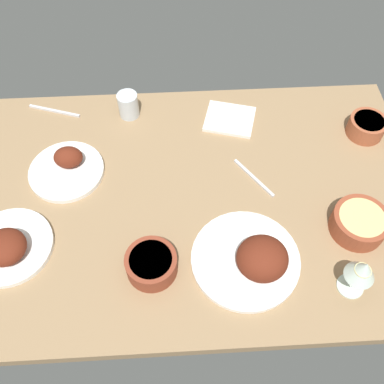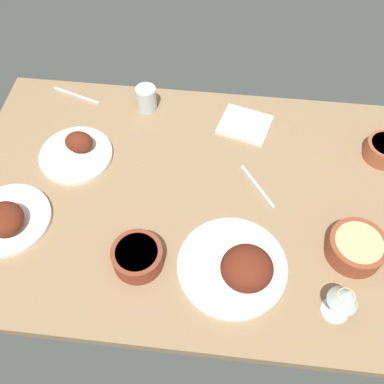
{
  "view_description": "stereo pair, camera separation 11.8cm",
  "coord_description": "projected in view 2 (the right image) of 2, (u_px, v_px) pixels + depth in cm",
  "views": [
    {
      "loc": [
        3.95,
        70.82,
        111.05
      ],
      "look_at": [
        0.0,
        0.0,
        6.0
      ],
      "focal_mm": 39.99,
      "sensor_mm": 36.0,
      "label": 1
    },
    {
      "loc": [
        -7.89,
        70.49,
        111.05
      ],
      "look_at": [
        0.0,
        0.0,
        6.0
      ],
      "focal_mm": 39.99,
      "sensor_mm": 36.0,
      "label": 2
    }
  ],
  "objects": [
    {
      "name": "spoon_loose",
      "position": [
        257.0,
        186.0,
        1.3
      ],
      "size": [
        10.8,
        14.81,
        0.8
      ],
      "primitive_type": "cube",
      "rotation": [
        0.0,
        0.0,
        2.18
      ],
      "color": "silver",
      "rests_on": "dining_table"
    },
    {
      "name": "wine_glass",
      "position": [
        345.0,
        297.0,
        1.0
      ],
      "size": [
        7.6,
        7.6,
        14.0
      ],
      "color": "silver",
      "rests_on": "dining_table"
    },
    {
      "name": "dining_table",
      "position": [
        192.0,
        199.0,
        1.3
      ],
      "size": [
        140.0,
        90.0,
        4.0
      ],
      "primitive_type": "cube",
      "color": "#937551",
      "rests_on": "ground"
    },
    {
      "name": "plate_near_viewer",
      "position": [
        240.0,
        267.0,
        1.11
      ],
      "size": [
        29.58,
        29.58,
        11.15
      ],
      "color": "white",
      "rests_on": "dining_table"
    },
    {
      "name": "plate_far_side",
      "position": [
        77.0,
        151.0,
        1.36
      ],
      "size": [
        23.12,
        23.12,
        7.88
      ],
      "color": "white",
      "rests_on": "dining_table"
    },
    {
      "name": "water_tumbler",
      "position": [
        146.0,
        99.0,
        1.45
      ],
      "size": [
        6.84,
        6.84,
        8.7
      ],
      "primitive_type": "cylinder",
      "color": "silver",
      "rests_on": "dining_table"
    },
    {
      "name": "bowl_potatoes",
      "position": [
        356.0,
        247.0,
        1.15
      ],
      "size": [
        15.51,
        15.51,
        6.47
      ],
      "color": "brown",
      "rests_on": "dining_table"
    },
    {
      "name": "bowl_soup",
      "position": [
        137.0,
        256.0,
        1.13
      ],
      "size": [
        13.74,
        13.74,
        6.31
      ],
      "color": "brown",
      "rests_on": "dining_table"
    },
    {
      "name": "folded_napkin",
      "position": [
        245.0,
        125.0,
        1.44
      ],
      "size": [
        19.3,
        17.68,
        1.2
      ],
      "primitive_type": "cube",
      "rotation": [
        0.0,
        0.0,
        -0.27
      ],
      "color": "white",
      "rests_on": "dining_table"
    },
    {
      "name": "fork_loose",
      "position": [
        76.0,
        96.0,
        1.52
      ],
      "size": [
        18.1,
        6.81,
        0.8
      ],
      "primitive_type": "cube",
      "rotation": [
        0.0,
        0.0,
        5.96
      ],
      "color": "silver",
      "rests_on": "dining_table"
    },
    {
      "name": "plate_center_main",
      "position": [
        6.0,
        219.0,
        1.21
      ],
      "size": [
        24.01,
        24.01,
        8.28
      ],
      "color": "white",
      "rests_on": "dining_table"
    }
  ]
}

